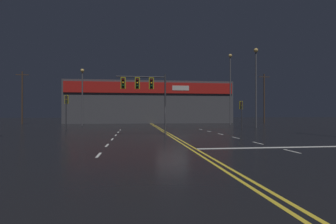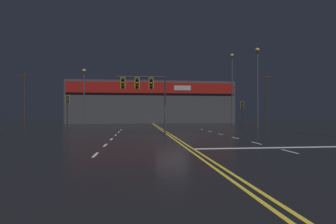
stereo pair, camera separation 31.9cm
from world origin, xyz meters
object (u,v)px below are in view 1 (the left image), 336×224
at_px(traffic_signal_corner_northeast, 241,108).
at_px(streetlight_near_right, 256,78).
at_px(traffic_signal_corner_northwest, 66,104).
at_px(traffic_signal_median, 144,87).
at_px(streetlight_median_approach, 82,89).
at_px(streetlight_near_left, 230,81).

distance_m(traffic_signal_corner_northeast, streetlight_near_right, 5.31).
bearing_deg(traffic_signal_corner_northwest, traffic_signal_median, -44.63).
xyz_separation_m(traffic_signal_median, streetlight_near_right, (15.03, 10.14, 2.48)).
relative_size(traffic_signal_corner_northeast, streetlight_median_approach, 0.39).
height_order(traffic_signal_median, streetlight_near_left, streetlight_near_left).
relative_size(streetlight_near_left, streetlight_near_right, 1.11).
distance_m(traffic_signal_median, traffic_signal_corner_northeast, 14.83).
relative_size(traffic_signal_corner_northeast, traffic_signal_corner_northwest, 0.86).
relative_size(traffic_signal_median, streetlight_median_approach, 0.60).
relative_size(traffic_signal_corner_northeast, streetlight_near_left, 0.29).
height_order(streetlight_near_left, streetlight_median_approach, streetlight_near_left).
relative_size(traffic_signal_corner_northeast, streetlight_near_right, 0.32).
xyz_separation_m(traffic_signal_median, traffic_signal_corner_northwest, (-8.43, 8.33, -1.20)).
relative_size(streetlight_near_right, streetlight_median_approach, 1.19).
bearing_deg(traffic_signal_median, traffic_signal_corner_northeast, 34.10).
distance_m(traffic_signal_median, streetlight_near_right, 18.30).
height_order(streetlight_near_right, streetlight_median_approach, streetlight_near_right).
distance_m(traffic_signal_corner_northeast, streetlight_near_left, 11.60).
bearing_deg(traffic_signal_corner_northwest, streetlight_near_left, 23.87).
relative_size(traffic_signal_corner_northwest, streetlight_median_approach, 0.45).
bearing_deg(traffic_signal_corner_northwest, traffic_signal_corner_northeast, -0.17).
bearing_deg(streetlight_near_right, streetlight_near_left, 92.15).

